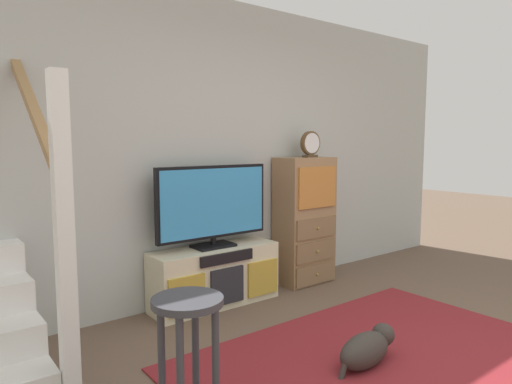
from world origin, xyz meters
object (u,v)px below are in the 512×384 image
media_console (215,276)px  dog (367,348)px  desk_clock (310,144)px  bar_stool_near (188,334)px  television (213,204)px  side_cabinet (305,220)px

media_console → dog: media_console is taller
media_console → desk_clock: size_ratio=4.45×
bar_stool_near → television: bearing=53.7°
side_cabinet → dog: (-0.92, -1.53, -0.52)m
media_console → television: (0.00, 0.02, 0.64)m
side_cabinet → dog: 1.86m
media_console → dog: bearing=-83.7°
side_cabinet → bar_stool_near: bearing=-146.0°
television → bar_stool_near: television is taller
dog → side_cabinet: bearing=59.2°
media_console → bar_stool_near: (-1.09, -1.46, 0.27)m
side_cabinet → desk_clock: (0.05, -0.01, 0.77)m
side_cabinet → media_console: bearing=-179.5°
television → dog: 1.74m
side_cabinet → bar_stool_near: side_cabinet is taller
television → dog: (0.17, -1.55, -0.78)m
media_console → desk_clock: 1.62m
television → desk_clock: bearing=-1.4°
media_console → dog: (0.17, -1.52, -0.14)m
television → desk_clock: size_ratio=4.15×
side_cabinet → desk_clock: bearing=-15.8°
desk_clock → bar_stool_near: size_ratio=0.37×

